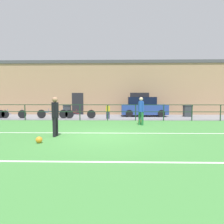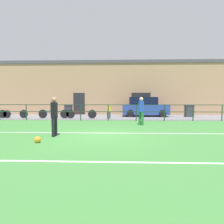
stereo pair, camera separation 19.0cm
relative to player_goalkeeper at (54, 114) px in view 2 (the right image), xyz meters
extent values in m
cube|color=#42843D|center=(1.92, 0.09, -0.96)|extent=(60.00, 44.00, 0.04)
cube|color=white|center=(1.92, 0.85, -0.94)|extent=(36.00, 0.11, 0.00)
cube|color=white|center=(1.92, -3.40, -0.94)|extent=(36.00, 0.11, 0.00)
cube|color=slate|center=(1.92, 8.59, -0.93)|extent=(48.00, 5.00, 0.02)
cylinder|color=#193823|center=(-6.08, 6.09, -0.37)|extent=(0.07, 0.07, 1.15)
cylinder|color=#193823|center=(-4.08, 6.09, -0.37)|extent=(0.07, 0.07, 1.15)
cylinder|color=#193823|center=(-2.08, 6.09, -0.37)|extent=(0.07, 0.07, 1.15)
cylinder|color=#193823|center=(-0.08, 6.09, -0.37)|extent=(0.07, 0.07, 1.15)
cylinder|color=#193823|center=(1.92, 6.09, -0.37)|extent=(0.07, 0.07, 1.15)
cylinder|color=#193823|center=(3.92, 6.09, -0.37)|extent=(0.07, 0.07, 1.15)
cylinder|color=#193823|center=(5.92, 6.09, -0.37)|extent=(0.07, 0.07, 1.15)
cylinder|color=#193823|center=(7.92, 6.09, -0.37)|extent=(0.07, 0.07, 1.15)
cylinder|color=#193823|center=(9.92, 6.09, -0.37)|extent=(0.07, 0.07, 1.15)
cube|color=#193823|center=(1.92, 6.09, 0.18)|extent=(36.00, 0.04, 0.04)
cube|color=#193823|center=(1.92, 6.09, -0.31)|extent=(36.00, 0.04, 0.04)
cube|color=tan|center=(1.92, 12.29, 1.51)|extent=(28.00, 2.40, 4.91)
cube|color=#232328|center=(-1.20, 11.08, 0.11)|extent=(1.10, 0.04, 2.10)
cube|color=#232328|center=(4.75, 11.08, 0.62)|extent=(1.80, 0.04, 1.10)
cube|color=#4C4C51|center=(1.92, 12.29, 4.12)|extent=(28.00, 2.56, 0.30)
cylinder|color=black|center=(-0.01, -0.12, -0.55)|extent=(0.14, 0.14, 0.79)
cylinder|color=black|center=(0.01, 0.12, -0.55)|extent=(0.14, 0.14, 0.79)
cylinder|color=black|center=(0.00, 0.00, 0.17)|extent=(0.29, 0.29, 0.65)
sphere|color=#A37556|center=(0.00, 0.00, 0.61)|extent=(0.22, 0.22, 0.22)
cylinder|color=black|center=(-0.01, -0.18, 0.15)|extent=(0.10, 0.10, 0.58)
cylinder|color=black|center=(0.01, 0.18, 0.15)|extent=(0.10, 0.10, 0.58)
cylinder|color=#237038|center=(3.96, 3.78, -0.55)|extent=(0.14, 0.14, 0.79)
cylinder|color=#237038|center=(4.10, 3.58, -0.55)|extent=(0.14, 0.14, 0.79)
cylinder|color=blue|center=(4.03, 3.68, 0.17)|extent=(0.29, 0.29, 0.65)
sphere|color=beige|center=(4.03, 3.68, 0.61)|extent=(0.22, 0.22, 0.22)
cylinder|color=blue|center=(3.93, 3.83, 0.16)|extent=(0.10, 0.10, 0.58)
cylinder|color=blue|center=(4.13, 3.53, 0.16)|extent=(0.10, 0.10, 0.58)
sphere|color=orange|center=(-0.20, -1.29, -0.83)|extent=(0.24, 0.24, 0.24)
sphere|color=orange|center=(4.07, 4.62, -0.82)|extent=(0.24, 0.24, 0.24)
cylinder|color=#232D4C|center=(1.97, 7.17, -0.65)|extent=(0.10, 0.10, 0.54)
cylinder|color=#232D4C|center=(1.81, 7.22, -0.65)|extent=(0.10, 0.10, 0.54)
cylinder|color=gold|center=(1.89, 7.20, -0.15)|extent=(0.20, 0.20, 0.45)
sphere|color=#A37556|center=(1.89, 7.20, 0.15)|extent=(0.15, 0.15, 0.15)
cylinder|color=gold|center=(2.01, 7.17, -0.17)|extent=(0.07, 0.07, 0.40)
cylinder|color=gold|center=(1.77, 7.22, -0.17)|extent=(0.07, 0.07, 0.40)
cube|color=#28428E|center=(4.96, 9.43, -0.33)|extent=(3.94, 1.68, 0.86)
cube|color=black|center=(4.77, 9.43, 0.43)|extent=(2.37, 1.41, 0.65)
cylinder|color=black|center=(3.62, 8.62, -0.62)|extent=(0.60, 0.18, 0.60)
cylinder|color=black|center=(6.30, 8.62, -0.62)|extent=(0.60, 0.18, 0.60)
cylinder|color=black|center=(3.62, 10.24, -0.62)|extent=(0.60, 0.18, 0.60)
cylinder|color=black|center=(6.30, 10.24, -0.62)|extent=(0.60, 0.18, 0.60)
cylinder|color=black|center=(-6.55, 7.29, -0.60)|extent=(0.65, 0.04, 0.65)
cylinder|color=black|center=(-4.86, 7.29, -0.60)|extent=(0.65, 0.04, 0.65)
cube|color=#234C99|center=(-5.71, 7.29, -0.38)|extent=(1.32, 0.04, 0.04)
cube|color=#234C99|center=(-6.13, 7.29, -0.49)|extent=(0.83, 0.03, 0.24)
cylinder|color=#234C99|center=(-6.00, 7.29, -0.28)|extent=(0.03, 0.03, 0.20)
cylinder|color=#234C99|center=(-4.86, 7.29, -0.31)|extent=(0.03, 0.03, 0.28)
cylinder|color=black|center=(-1.12, 7.29, -0.59)|extent=(0.67, 0.04, 0.67)
cylinder|color=black|center=(0.59, 7.29, -0.59)|extent=(0.67, 0.04, 0.67)
cube|color=maroon|center=(-0.26, 7.29, -0.37)|extent=(1.34, 0.04, 0.04)
cube|color=maroon|center=(-0.69, 7.29, -0.48)|extent=(0.84, 0.03, 0.24)
cylinder|color=maroon|center=(-0.56, 7.29, -0.27)|extent=(0.03, 0.03, 0.20)
cylinder|color=maroon|center=(0.59, 7.29, -0.30)|extent=(0.03, 0.03, 0.28)
cylinder|color=black|center=(-6.21, 7.29, -0.62)|extent=(0.61, 0.04, 0.61)
cylinder|color=black|center=(-6.21, 7.29, -0.35)|extent=(0.03, 0.03, 0.28)
cylinder|color=black|center=(-3.32, 7.29, -0.58)|extent=(0.68, 0.04, 0.68)
cylinder|color=black|center=(-1.59, 7.29, -0.58)|extent=(0.68, 0.04, 0.68)
cube|color=#234C99|center=(-2.46, 7.29, -0.36)|extent=(1.35, 0.04, 0.04)
cube|color=#234C99|center=(-2.89, 7.29, -0.47)|extent=(0.85, 0.03, 0.25)
cylinder|color=#234C99|center=(-2.76, 7.29, -0.26)|extent=(0.03, 0.03, 0.20)
cylinder|color=#234C99|center=(-1.59, 7.29, -0.29)|extent=(0.03, 0.03, 0.28)
cube|color=#33383D|center=(-1.80, 9.32, -0.48)|extent=(0.60, 0.51, 0.89)
cube|color=#282C30|center=(-1.80, 9.32, 0.01)|extent=(0.64, 0.54, 0.08)
cube|color=#33383D|center=(8.61, 9.00, -0.48)|extent=(0.65, 0.55, 0.89)
cube|color=#282C30|center=(8.61, 9.00, 0.01)|extent=(0.69, 0.58, 0.08)
camera|label=1|loc=(2.60, -8.45, 0.68)|focal=32.67mm
camera|label=2|loc=(2.79, -8.45, 0.68)|focal=32.67mm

